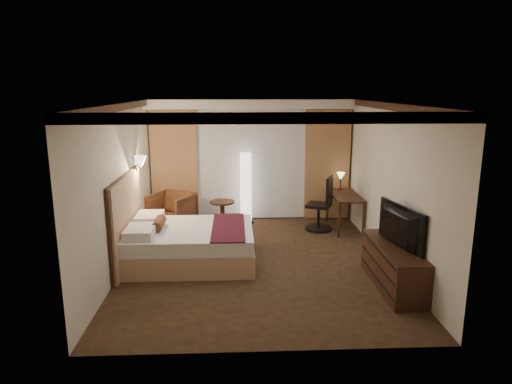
{
  "coord_description": "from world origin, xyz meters",
  "views": [
    {
      "loc": [
        -0.37,
        -7.41,
        2.95
      ],
      "look_at": [
        0.0,
        0.4,
        1.15
      ],
      "focal_mm": 32.0,
      "sensor_mm": 36.0,
      "label": 1
    }
  ],
  "objects_px": {
    "office_chair": "(319,203)",
    "dresser": "(393,266)",
    "armchair": "(172,209)",
    "television": "(394,224)",
    "side_table": "(222,214)",
    "bed": "(192,244)",
    "desk": "(345,212)",
    "floor_lamp": "(246,188)"
  },
  "relations": [
    {
      "from": "bed",
      "to": "television",
      "type": "xyz_separation_m",
      "value": [
        3.1,
        -1.16,
        0.67
      ]
    },
    {
      "from": "side_table",
      "to": "floor_lamp",
      "type": "distance_m",
      "value": 0.79
    },
    {
      "from": "bed",
      "to": "side_table",
      "type": "xyz_separation_m",
      "value": [
        0.48,
        1.96,
        -0.02
      ]
    },
    {
      "from": "office_chair",
      "to": "dresser",
      "type": "xyz_separation_m",
      "value": [
        0.62,
        -2.85,
        -0.25
      ]
    },
    {
      "from": "side_table",
      "to": "bed",
      "type": "bearing_deg",
      "value": -103.84
    },
    {
      "from": "floor_lamp",
      "to": "office_chair",
      "type": "bearing_deg",
      "value": -21.53
    },
    {
      "from": "desk",
      "to": "dresser",
      "type": "xyz_separation_m",
      "value": [
        0.05,
        -2.9,
        -0.05
      ]
    },
    {
      "from": "dresser",
      "to": "floor_lamp",
      "type": "bearing_deg",
      "value": 121.68
    },
    {
      "from": "side_table",
      "to": "dresser",
      "type": "bearing_deg",
      "value": -49.65
    },
    {
      "from": "armchair",
      "to": "office_chair",
      "type": "height_order",
      "value": "office_chair"
    },
    {
      "from": "side_table",
      "to": "armchair",
      "type": "bearing_deg",
      "value": -178.41
    },
    {
      "from": "desk",
      "to": "television",
      "type": "xyz_separation_m",
      "value": [
        0.02,
        -2.9,
        0.61
      ]
    },
    {
      "from": "bed",
      "to": "side_table",
      "type": "bearing_deg",
      "value": 76.16
    },
    {
      "from": "armchair",
      "to": "office_chair",
      "type": "relative_size",
      "value": 0.73
    },
    {
      "from": "office_chair",
      "to": "dresser",
      "type": "relative_size",
      "value": 0.69
    },
    {
      "from": "bed",
      "to": "office_chair",
      "type": "height_order",
      "value": "office_chair"
    },
    {
      "from": "television",
      "to": "desk",
      "type": "bearing_deg",
      "value": -11.54
    },
    {
      "from": "bed",
      "to": "floor_lamp",
      "type": "relative_size",
      "value": 1.35
    },
    {
      "from": "desk",
      "to": "television",
      "type": "bearing_deg",
      "value": -89.61
    },
    {
      "from": "desk",
      "to": "office_chair",
      "type": "xyz_separation_m",
      "value": [
        -0.57,
        -0.05,
        0.2
      ]
    },
    {
      "from": "side_table",
      "to": "desk",
      "type": "bearing_deg",
      "value": -4.61
    },
    {
      "from": "bed",
      "to": "television",
      "type": "relative_size",
      "value": 1.85
    },
    {
      "from": "bed",
      "to": "office_chair",
      "type": "distance_m",
      "value": 3.04
    },
    {
      "from": "armchair",
      "to": "dresser",
      "type": "relative_size",
      "value": 0.51
    },
    {
      "from": "armchair",
      "to": "television",
      "type": "bearing_deg",
      "value": -12.55
    },
    {
      "from": "floor_lamp",
      "to": "dresser",
      "type": "xyz_separation_m",
      "value": [
        2.13,
        -3.45,
        -0.47
      ]
    },
    {
      "from": "office_chair",
      "to": "television",
      "type": "bearing_deg",
      "value": -54.06
    },
    {
      "from": "side_table",
      "to": "desk",
      "type": "relative_size",
      "value": 0.46
    },
    {
      "from": "floor_lamp",
      "to": "television",
      "type": "bearing_deg",
      "value": -58.68
    },
    {
      "from": "desk",
      "to": "office_chair",
      "type": "relative_size",
      "value": 1.09
    },
    {
      "from": "bed",
      "to": "side_table",
      "type": "relative_size",
      "value": 3.64
    },
    {
      "from": "side_table",
      "to": "television",
      "type": "bearing_deg",
      "value": -49.98
    },
    {
      "from": "bed",
      "to": "desk",
      "type": "xyz_separation_m",
      "value": [
        3.08,
        1.75,
        0.06
      ]
    },
    {
      "from": "desk",
      "to": "office_chair",
      "type": "distance_m",
      "value": 0.6
    },
    {
      "from": "side_table",
      "to": "floor_lamp",
      "type": "xyz_separation_m",
      "value": [
        0.52,
        0.34,
        0.5
      ]
    },
    {
      "from": "side_table",
      "to": "office_chair",
      "type": "height_order",
      "value": "office_chair"
    },
    {
      "from": "armchair",
      "to": "floor_lamp",
      "type": "distance_m",
      "value": 1.67
    },
    {
      "from": "floor_lamp",
      "to": "dresser",
      "type": "relative_size",
      "value": 0.95
    },
    {
      "from": "bed",
      "to": "dresser",
      "type": "height_order",
      "value": "dresser"
    },
    {
      "from": "armchair",
      "to": "floor_lamp",
      "type": "height_order",
      "value": "floor_lamp"
    },
    {
      "from": "armchair",
      "to": "dresser",
      "type": "bearing_deg",
      "value": -12.33
    },
    {
      "from": "television",
      "to": "office_chair",
      "type": "bearing_deg",
      "value": -0.31
    }
  ]
}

